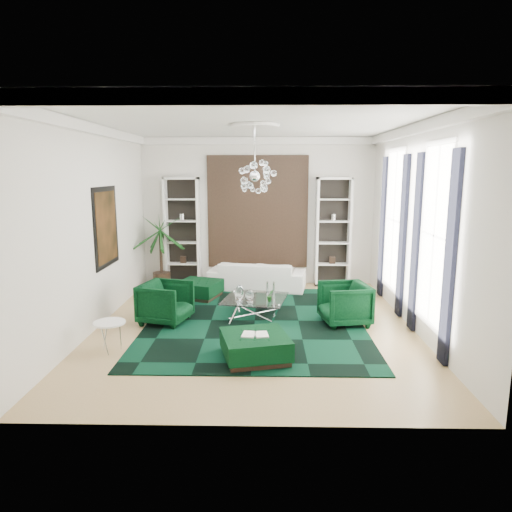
{
  "coord_description": "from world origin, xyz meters",
  "views": [
    {
      "loc": [
        0.21,
        -8.39,
        2.94
      ],
      "look_at": [
        0.02,
        0.5,
        1.29
      ],
      "focal_mm": 32.0,
      "sensor_mm": 36.0,
      "label": 1
    }
  ],
  "objects_px": {
    "sofa": "(257,275)",
    "side_table": "(110,337)",
    "armchair_right": "(344,304)",
    "ottoman_side": "(199,289)",
    "coffee_table": "(255,308)",
    "armchair_left": "(166,303)",
    "palm": "(160,241)",
    "ottoman_front": "(255,347)"
  },
  "relations": [
    {
      "from": "armchair_left",
      "to": "ottoman_front",
      "type": "xyz_separation_m",
      "value": [
        1.8,
        -1.75,
        -0.21
      ]
    },
    {
      "from": "ottoman_front",
      "to": "coffee_table",
      "type": "bearing_deg",
      "value": 91.36
    },
    {
      "from": "palm",
      "to": "sofa",
      "type": "bearing_deg",
      "value": -2.34
    },
    {
      "from": "sofa",
      "to": "ottoman_side",
      "type": "distance_m",
      "value": 1.6
    },
    {
      "from": "coffee_table",
      "to": "palm",
      "type": "height_order",
      "value": "palm"
    },
    {
      "from": "armchair_right",
      "to": "side_table",
      "type": "xyz_separation_m",
      "value": [
        -4.1,
        -1.5,
        -0.16
      ]
    },
    {
      "from": "sofa",
      "to": "ottoman_side",
      "type": "height_order",
      "value": "sofa"
    },
    {
      "from": "sofa",
      "to": "ottoman_front",
      "type": "bearing_deg",
      "value": 99.68
    },
    {
      "from": "armchair_right",
      "to": "coffee_table",
      "type": "xyz_separation_m",
      "value": [
        -1.75,
        0.35,
        -0.2
      ]
    },
    {
      "from": "sofa",
      "to": "armchair_left",
      "type": "distance_m",
      "value": 3.18
    },
    {
      "from": "armchair_left",
      "to": "ottoman_side",
      "type": "xyz_separation_m",
      "value": [
        0.4,
        1.8,
        -0.21
      ]
    },
    {
      "from": "ottoman_side",
      "to": "side_table",
      "type": "height_order",
      "value": "side_table"
    },
    {
      "from": "side_table",
      "to": "armchair_right",
      "type": "bearing_deg",
      "value": 20.1
    },
    {
      "from": "armchair_right",
      "to": "ottoman_side",
      "type": "bearing_deg",
      "value": -129.91
    },
    {
      "from": "ottoman_side",
      "to": "palm",
      "type": "distance_m",
      "value": 1.76
    },
    {
      "from": "armchair_left",
      "to": "palm",
      "type": "xyz_separation_m",
      "value": [
        -0.7,
        2.75,
        0.79
      ]
    },
    {
      "from": "ottoman_front",
      "to": "palm",
      "type": "relative_size",
      "value": 0.42
    },
    {
      "from": "armchair_right",
      "to": "side_table",
      "type": "relative_size",
      "value": 1.72
    },
    {
      "from": "sofa",
      "to": "armchair_left",
      "type": "bearing_deg",
      "value": 65.59
    },
    {
      "from": "armchair_right",
      "to": "coffee_table",
      "type": "bearing_deg",
      "value": -111.07
    },
    {
      "from": "sofa",
      "to": "side_table",
      "type": "xyz_separation_m",
      "value": [
        -2.35,
        -4.15,
        -0.1
      ]
    },
    {
      "from": "palm",
      "to": "side_table",
      "type": "bearing_deg",
      "value": -88.65
    },
    {
      "from": "armchair_right",
      "to": "ottoman_side",
      "type": "height_order",
      "value": "armchair_right"
    },
    {
      "from": "coffee_table",
      "to": "ottoman_side",
      "type": "bearing_deg",
      "value": 132.95
    },
    {
      "from": "armchair_left",
      "to": "sofa",
      "type": "bearing_deg",
      "value": -18.42
    },
    {
      "from": "ottoman_front",
      "to": "ottoman_side",
      "type": "bearing_deg",
      "value": 111.52
    },
    {
      "from": "armchair_right",
      "to": "coffee_table",
      "type": "relative_size",
      "value": 0.75
    },
    {
      "from": "sofa",
      "to": "ottoman_front",
      "type": "height_order",
      "value": "sofa"
    },
    {
      "from": "coffee_table",
      "to": "palm",
      "type": "distance_m",
      "value": 3.57
    },
    {
      "from": "sofa",
      "to": "side_table",
      "type": "bearing_deg",
      "value": 69.51
    },
    {
      "from": "sofa",
      "to": "coffee_table",
      "type": "bearing_deg",
      "value": 99.03
    },
    {
      "from": "armchair_left",
      "to": "coffee_table",
      "type": "distance_m",
      "value": 1.8
    },
    {
      "from": "coffee_table",
      "to": "side_table",
      "type": "height_order",
      "value": "side_table"
    },
    {
      "from": "side_table",
      "to": "palm",
      "type": "bearing_deg",
      "value": 91.35
    },
    {
      "from": "armchair_right",
      "to": "ottoman_side",
      "type": "relative_size",
      "value": 0.99
    },
    {
      "from": "ottoman_side",
      "to": "side_table",
      "type": "xyz_separation_m",
      "value": [
        -1.0,
        -3.3,
        0.05
      ]
    },
    {
      "from": "armchair_left",
      "to": "armchair_right",
      "type": "distance_m",
      "value": 3.5
    },
    {
      "from": "sofa",
      "to": "coffee_table",
      "type": "distance_m",
      "value": 2.3
    },
    {
      "from": "sofa",
      "to": "armchair_left",
      "type": "xyz_separation_m",
      "value": [
        -1.75,
        -2.65,
        0.06
      ]
    },
    {
      "from": "armchair_right",
      "to": "palm",
      "type": "distance_m",
      "value": 5.08
    },
    {
      "from": "palm",
      "to": "armchair_right",
      "type": "bearing_deg",
      "value": -33.22
    },
    {
      "from": "armchair_left",
      "to": "coffee_table",
      "type": "xyz_separation_m",
      "value": [
        1.75,
        0.35,
        -0.2
      ]
    }
  ]
}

